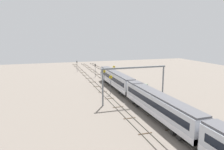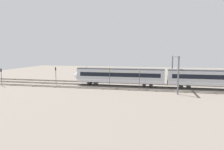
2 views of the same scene
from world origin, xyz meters
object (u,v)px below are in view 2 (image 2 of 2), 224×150
at_px(overhead_gantry, 175,64).
at_px(relay_cabinet, 136,80).
at_px(speed_sign_far_trackside, 139,76).
at_px(signal_light_trackside_approach, 1,75).
at_px(speed_sign_mid_trackside, 109,74).
at_px(signal_light_trackside_departure, 56,73).
at_px(speed_sign_near_foreground, 86,72).
at_px(train, 215,79).

distance_m(overhead_gantry, relay_cabinet, 14.83).
height_order(speed_sign_far_trackside, signal_light_trackside_approach, speed_sign_far_trackside).
relative_size(speed_sign_far_trackside, relay_cabinet, 3.47).
distance_m(speed_sign_mid_trackside, speed_sign_far_trackside, 7.93).
relative_size(signal_light_trackside_departure, relay_cabinet, 3.48).
distance_m(overhead_gantry, speed_sign_mid_trackside, 17.22).
bearing_deg(speed_sign_far_trackside, speed_sign_mid_trackside, -2.44).
relative_size(overhead_gantry, speed_sign_mid_trackside, 2.94).
distance_m(speed_sign_near_foreground, speed_sign_far_trackside, 17.59).
relative_size(train, speed_sign_mid_trackside, 14.01).
height_order(signal_light_trackside_approach, signal_light_trackside_departure, signal_light_trackside_departure).
bearing_deg(speed_sign_mid_trackside, speed_sign_near_foreground, -35.01).
bearing_deg(speed_sign_mid_trackside, train, -173.67).
distance_m(speed_sign_mid_trackside, signal_light_trackside_approach, 29.95).
relative_size(overhead_gantry, relay_cabinet, 10.77).
xyz_separation_m(overhead_gantry, signal_light_trackside_approach, (46.46, 6.71, -3.11)).
height_order(train, signal_light_trackside_approach, train).
relative_size(train, signal_light_trackside_approach, 15.54).
distance_m(overhead_gantry, signal_light_trackside_departure, 32.91).
xyz_separation_m(speed_sign_mid_trackside, signal_light_trackside_approach, (29.67, 4.07, -0.39)).
bearing_deg(speed_sign_near_foreground, speed_sign_far_trackside, 159.04).
relative_size(train, signal_light_trackside_departure, 14.76).
xyz_separation_m(train, relay_cabinet, (20.42, -8.27, -1.92)).
bearing_deg(speed_sign_near_foreground, overhead_gantry, 172.53).
bearing_deg(signal_light_trackside_departure, relay_cabinet, -154.84).
relative_size(overhead_gantry, speed_sign_near_foreground, 3.06).
bearing_deg(signal_light_trackside_departure, overhead_gantry, -176.95).
distance_m(train, signal_light_trackside_approach, 56.55).
bearing_deg(signal_light_trackside_approach, overhead_gantry, -171.78).
relative_size(train, overhead_gantry, 4.76).
bearing_deg(overhead_gantry, signal_light_trackside_approach, 8.22).
distance_m(signal_light_trackside_departure, relay_cabinet, 24.39).
xyz_separation_m(signal_light_trackside_departure, relay_cabinet, (-21.95, -10.31, -2.57)).
bearing_deg(relay_cabinet, speed_sign_near_foreground, 19.86).
xyz_separation_m(speed_sign_far_trackside, relay_cabinet, (1.90, -11.54, -2.57)).
height_order(train, signal_light_trackside_departure, signal_light_trackside_departure).
xyz_separation_m(speed_sign_near_foreground, relay_cabinet, (-14.53, -5.25, -2.64)).
xyz_separation_m(train, overhead_gantry, (9.65, 0.30, 3.60)).
height_order(speed_sign_near_foreground, relay_cabinet, speed_sign_near_foreground).
relative_size(train, relay_cabinet, 51.30).
bearing_deg(overhead_gantry, speed_sign_mid_trackside, 8.93).
bearing_deg(speed_sign_mid_trackside, signal_light_trackside_departure, -3.21).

